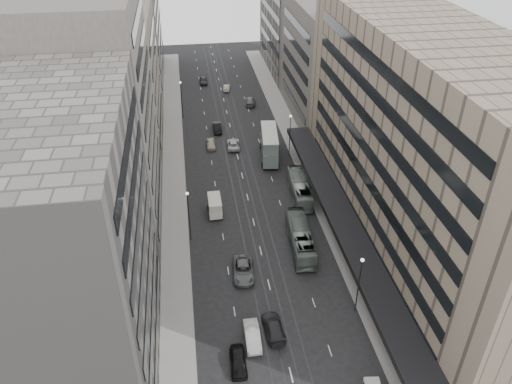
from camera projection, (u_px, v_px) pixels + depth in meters
ground at (270, 290)px, 64.32m from camera, size 220.00×220.00×0.00m
sidewalk_right at (298, 148)px, 96.89m from camera, size 4.00×125.00×0.15m
sidewalk_left at (173, 157)px, 93.91m from camera, size 4.00×125.00×0.15m
department_store at (422, 147)px, 65.49m from camera, size 19.20×60.00×30.00m
building_right_mid at (330, 62)px, 103.61m from camera, size 15.00×28.00×24.00m
building_right_far at (299, 17)px, 127.42m from camera, size 15.00×32.00×28.00m
building_left_a at (62, 257)px, 46.85m from camera, size 15.00×28.00×30.00m
building_left_b at (94, 118)px, 68.17m from camera, size 15.00×26.00×34.00m
building_left_c at (116, 81)px, 93.02m from camera, size 15.00×28.00×25.00m
building_left_d at (127, 26)px, 119.59m from camera, size 15.00×38.00×28.00m
lamp_right_near at (360, 279)px, 58.54m from camera, size 0.44×0.44×8.32m
lamp_right_far at (290, 131)px, 91.74m from camera, size 0.44×0.44×8.32m
lamp_left_near at (189, 211)px, 70.24m from camera, size 0.44×0.44×8.32m
lamp_left_far at (181, 96)px, 105.92m from camera, size 0.44×0.44×8.32m
bus_near at (300, 238)px, 70.81m from camera, size 3.60×12.07×3.32m
bus_far at (299, 188)px, 81.91m from camera, size 3.30×11.50×3.17m
double_decker at (269, 144)px, 92.09m from camera, size 4.01×10.20×5.44m
panel_van at (215, 205)px, 77.83m from camera, size 2.20×4.44×2.80m
sedan_0 at (238, 361)px, 54.09m from camera, size 1.93×4.51×1.52m
sedan_1 at (252, 336)px, 57.00m from camera, size 1.76×4.87×1.60m
sedan_2 at (243, 270)px, 66.33m from camera, size 3.16×6.06×1.63m
sedan_3 at (273, 327)px, 58.11m from camera, size 2.33×5.39×1.54m
sedan_4 at (211, 144)px, 97.01m from camera, size 1.78×4.25×1.44m
sedan_5 at (217, 128)px, 102.98m from camera, size 1.67×4.77×1.57m
sedan_6 at (233, 144)px, 96.95m from camera, size 2.66×5.22×1.41m
sedan_7 at (250, 101)px, 114.77m from camera, size 2.84×5.56×1.55m
sedan_8 at (203, 80)px, 125.99m from camera, size 2.05×4.75×1.60m
sedan_9 at (227, 88)px, 122.11m from camera, size 1.95×4.20×1.33m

